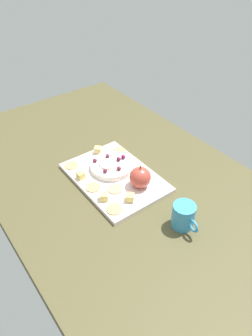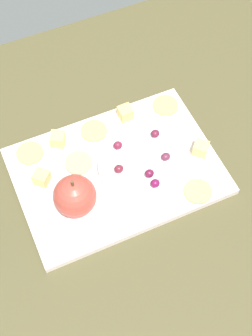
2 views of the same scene
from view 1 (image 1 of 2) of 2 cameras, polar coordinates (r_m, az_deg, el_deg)
table at (r=112.55cm, az=-0.94°, el=-2.86°), size 146.57×82.58×4.44cm
platter at (r=110.74cm, az=-2.08°, el=-1.72°), size 35.62×25.19×1.35cm
serving_dish at (r=112.87cm, az=-2.72°, el=0.30°), size 15.51×15.51×2.11cm
apple_whole at (r=104.21cm, az=2.59°, el=-1.70°), size 7.24×7.24×7.24cm
apple_stem at (r=101.53cm, az=2.66°, el=0.11°), size 0.50×0.50×1.20cm
cheese_cube_0 at (r=100.42cm, az=0.74°, el=-5.39°), size 3.52×3.52×2.49cm
cheese_cube_1 at (r=100.95cm, az=-4.05°, el=-5.22°), size 3.40×3.40×2.49cm
cheese_cube_2 at (r=120.94cm, az=-5.15°, el=3.26°), size 3.52×3.52×2.49cm
cheese_cube_3 at (r=109.73cm, az=-8.23°, el=-1.31°), size 2.59×2.59×2.49cm
cracker_0 at (r=121.75cm, az=-1.23°, el=3.10°), size 4.96×4.96×0.40cm
cracker_1 at (r=106.11cm, az=-6.01°, el=-3.49°), size 4.96×4.96×0.40cm
cracker_2 at (r=116.37cm, az=-9.89°, el=0.51°), size 4.96×4.96×0.40cm
cracker_3 at (r=98.37cm, az=-2.20°, el=-7.47°), size 4.96×4.96×0.40cm
cracker_4 at (r=104.93cm, az=-1.99°, el=-3.84°), size 4.96×4.96×0.40cm
grape_0 at (r=108.25cm, az=-3.80°, el=-0.49°), size 1.64×1.48×1.44cm
grape_1 at (r=115.10cm, az=-3.36°, el=2.23°), size 1.64×1.48×1.33cm
grape_2 at (r=113.20cm, az=-1.37°, el=1.63°), size 1.64×1.48×1.50cm
grape_3 at (r=113.27cm, az=-5.67°, el=1.39°), size 1.64×1.48×1.32cm
grape_4 at (r=114.23cm, az=-0.50°, el=2.04°), size 1.64×1.48×1.54cm
grape_5 at (r=108.86cm, az=-1.46°, el=-0.14°), size 1.64×1.48×1.45cm
apple_slice_0 at (r=111.75cm, az=-3.33°, el=0.71°), size 5.89×5.89×0.60cm
cup at (r=94.61cm, az=10.42°, el=-8.55°), size 10.01×6.81×7.95cm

